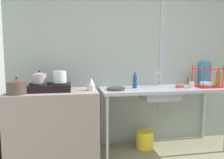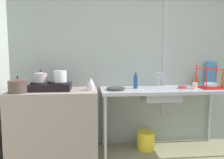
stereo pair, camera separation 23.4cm
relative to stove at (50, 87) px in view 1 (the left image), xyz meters
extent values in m
cube|color=#99A59F|center=(1.54, 0.35, 0.48)|extent=(5.08, 0.10, 2.80)
cube|color=#A5A5B3|center=(1.59, 0.29, 0.62)|extent=(0.05, 0.01, 2.24)
cube|color=gray|center=(0.04, 0.00, -0.49)|extent=(1.10, 0.60, 0.87)
cube|color=#A5A5B3|center=(1.50, 0.00, -0.07)|extent=(1.71, 0.60, 0.04)
cylinder|color=#A8A3AC|center=(0.68, -0.26, -0.51)|extent=(0.04, 0.04, 0.83)
cylinder|color=#A6A8AD|center=(0.68, 0.26, -0.51)|extent=(0.04, 0.04, 0.83)
cylinder|color=#A5ACAC|center=(2.31, 0.26, -0.51)|extent=(0.04, 0.04, 0.83)
cube|color=black|center=(0.00, 0.00, -0.01)|extent=(0.51, 0.34, 0.09)
cylinder|color=black|center=(-0.12, 0.00, 0.05)|extent=(0.26, 0.26, 0.02)
cylinder|color=black|center=(0.12, 0.00, 0.05)|extent=(0.26, 0.26, 0.02)
cylinder|color=#9F909C|center=(-0.12, 0.00, 0.11)|extent=(0.16, 0.16, 0.11)
cone|color=#AC8D9F|center=(-0.12, 0.00, 0.18)|extent=(0.17, 0.17, 0.02)
sphere|color=black|center=(-0.12, 0.00, 0.20)|extent=(0.02, 0.02, 0.02)
cylinder|color=silver|center=(0.12, 0.00, 0.13)|extent=(0.16, 0.16, 0.14)
cylinder|color=#473833|center=(-0.35, -0.16, 0.02)|extent=(0.22, 0.22, 0.15)
cone|color=#4C332E|center=(-0.35, -0.16, 0.11)|extent=(0.23, 0.23, 0.03)
sphere|color=black|center=(-0.35, -0.16, 0.14)|extent=(0.02, 0.02, 0.02)
cylinder|color=silver|center=(0.51, -0.04, -0.02)|extent=(0.10, 0.10, 0.07)
cone|color=silver|center=(0.51, -0.04, 0.06)|extent=(0.10, 0.10, 0.09)
cube|color=#A5A5B3|center=(1.44, -0.05, -0.13)|extent=(0.48, 0.33, 0.15)
cylinder|color=#A5A5B3|center=(1.46, 0.15, 0.03)|extent=(0.02, 0.02, 0.16)
torus|color=#A5A5B3|center=(1.46, 0.11, 0.11)|extent=(0.11, 0.02, 0.11)
cylinder|color=#343432|center=(0.83, -0.06, -0.04)|extent=(0.24, 0.24, 0.03)
cylinder|color=red|center=(2.01, -0.16, 0.10)|extent=(0.01, 0.01, 0.31)
cylinder|color=red|center=(2.30, -0.16, 0.10)|extent=(0.01, 0.01, 0.31)
cylinder|color=red|center=(2.01, 0.12, 0.10)|extent=(0.01, 0.01, 0.31)
cylinder|color=red|center=(2.30, 0.12, 0.10)|extent=(0.01, 0.01, 0.31)
cylinder|color=red|center=(2.15, -0.16, 0.21)|extent=(0.30, 0.01, 0.01)
cylinder|color=red|center=(2.15, 0.12, 0.21)|extent=(0.30, 0.01, 0.01)
cube|color=red|center=(2.15, -0.02, -0.05)|extent=(0.32, 0.30, 0.01)
cylinder|color=slate|center=(2.16, -0.02, -0.03)|extent=(0.19, 0.19, 0.02)
cylinder|color=white|center=(2.15, -0.02, -0.01)|extent=(0.18, 0.18, 0.02)
cylinder|color=white|center=(2.15, -0.01, 0.01)|extent=(0.17, 0.17, 0.02)
cylinder|color=beige|center=(1.90, -0.05, -0.01)|extent=(0.07, 0.07, 0.08)
cylinder|color=#BD464D|center=(1.75, 0.00, -0.03)|extent=(0.11, 0.11, 0.04)
cylinder|color=navy|center=(1.12, 0.06, 0.03)|extent=(0.06, 0.06, 0.17)
cylinder|color=navy|center=(1.12, 0.06, 0.14)|extent=(0.03, 0.03, 0.04)
cylinder|color=#975622|center=(2.29, -0.08, 0.06)|extent=(0.06, 0.06, 0.22)
cylinder|color=#975622|center=(2.29, -0.08, 0.19)|extent=(0.03, 0.03, 0.05)
cube|color=teal|center=(2.30, 0.25, 0.12)|extent=(0.17, 0.08, 0.35)
cylinder|color=olive|center=(2.06, 0.25, 0.01)|extent=(0.06, 0.06, 0.12)
cylinder|color=olive|center=(2.06, 0.25, 0.08)|extent=(0.05, 0.06, 0.19)
cylinder|color=yellow|center=(1.27, 0.05, -0.80)|extent=(0.24, 0.24, 0.25)
camera|label=1|loc=(0.28, -2.77, 0.39)|focal=34.72mm
camera|label=2|loc=(0.51, -2.81, 0.39)|focal=34.72mm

